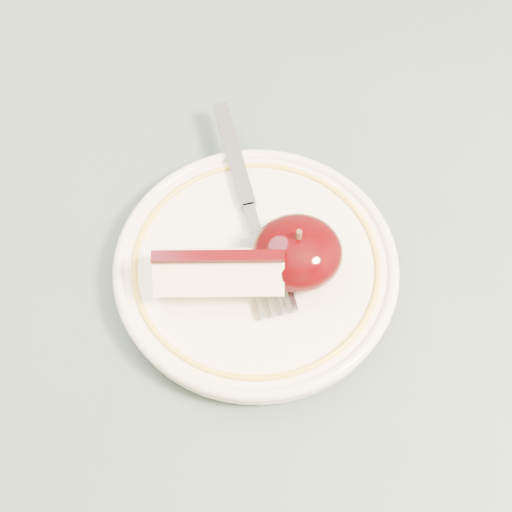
{
  "coord_description": "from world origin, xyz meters",
  "views": [
    {
      "loc": [
        -0.01,
        -0.19,
        1.22
      ],
      "look_at": [
        0.0,
        0.07,
        0.78
      ],
      "focal_mm": 50.0,
      "sensor_mm": 36.0,
      "label": 1
    }
  ],
  "objects_px": {
    "table": "(260,401)",
    "apple_half": "(297,253)",
    "plate": "(256,266)",
    "fork": "(249,207)"
  },
  "relations": [
    {
      "from": "plate",
      "to": "fork",
      "type": "height_order",
      "value": "fork"
    },
    {
      "from": "plate",
      "to": "fork",
      "type": "relative_size",
      "value": 1.06
    },
    {
      "from": "plate",
      "to": "fork",
      "type": "bearing_deg",
      "value": 94.01
    },
    {
      "from": "apple_half",
      "to": "fork",
      "type": "bearing_deg",
      "value": 122.58
    },
    {
      "from": "table",
      "to": "plate",
      "type": "xyz_separation_m",
      "value": [
        0.0,
        0.07,
        0.1
      ]
    },
    {
      "from": "plate",
      "to": "table",
      "type": "bearing_deg",
      "value": -90.1
    },
    {
      "from": "table",
      "to": "apple_half",
      "type": "bearing_deg",
      "value": 65.81
    },
    {
      "from": "plate",
      "to": "apple_half",
      "type": "relative_size",
      "value": 3.25
    },
    {
      "from": "apple_half",
      "to": "fork",
      "type": "xyz_separation_m",
      "value": [
        -0.03,
        0.05,
        -0.01
      ]
    },
    {
      "from": "table",
      "to": "apple_half",
      "type": "height_order",
      "value": "apple_half"
    }
  ]
}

